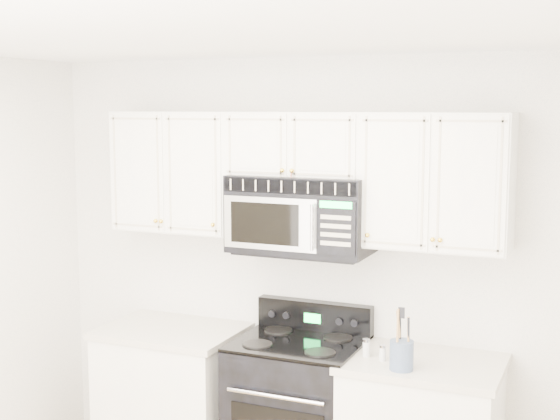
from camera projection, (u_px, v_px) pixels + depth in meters
The scene contains 8 objects.
room at pixel (156, 350), 3.23m from camera, with size 3.51×3.51×2.61m.
base_cabinet_left at pixel (174, 403), 4.97m from camera, with size 0.86×0.65×0.92m.
range at pixel (298, 415), 4.63m from camera, with size 0.73×0.67×1.11m.
upper_cabinets at pixel (299, 169), 4.59m from camera, with size 2.44×0.37×0.75m.
microwave at pixel (301, 214), 4.57m from camera, with size 0.82×0.46×0.45m.
utensil_crock at pixel (402, 354), 4.11m from camera, with size 0.13×0.13×0.34m.
shaker_salt at pixel (366, 348), 4.33m from camera, with size 0.04×0.04×0.10m.
shaker_pepper at pixel (383, 353), 4.26m from camera, with size 0.04×0.04×0.09m.
Camera 1 is at (1.71, -2.67, 2.30)m, focal length 50.00 mm.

